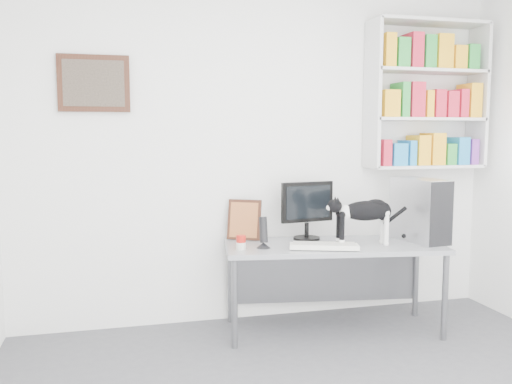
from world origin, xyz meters
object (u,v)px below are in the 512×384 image
at_px(bookshelf, 427,95).
at_px(keyboard, 324,246).
at_px(desk, 333,287).
at_px(cat, 364,222).
at_px(soup_can, 241,243).
at_px(monitor, 307,210).
at_px(leaning_print, 244,219).
at_px(speaker, 263,232).
at_px(pc_tower, 420,210).

xyz_separation_m(bookshelf, keyboard, (-1.09, -0.46, -1.14)).
height_order(desk, cat, cat).
bearing_deg(soup_can, monitor, 21.59).
xyz_separation_m(leaning_print, cat, (0.83, -0.44, 0.01)).
relative_size(keyboard, cat, 0.87).
bearing_deg(monitor, bookshelf, -3.05).
relative_size(bookshelf, speaker, 5.11).
height_order(keyboard, soup_can, soup_can).
distance_m(bookshelf, pc_tower, 1.03).
relative_size(desk, soup_can, 16.01).
height_order(keyboard, pc_tower, pc_tower).
bearing_deg(monitor, speaker, -160.71).
relative_size(keyboard, soup_can, 4.86).
bearing_deg(bookshelf, monitor, -174.28).
relative_size(leaning_print, soup_can, 3.22).
bearing_deg(leaning_print, monitor, 14.22).
xyz_separation_m(keyboard, pc_tower, (0.83, 0.08, 0.23)).
xyz_separation_m(desk, pc_tower, (0.69, -0.06, 0.59)).
height_order(bookshelf, speaker, bookshelf).
bearing_deg(bookshelf, cat, -150.39).
relative_size(monitor, leaning_print, 1.43).
bearing_deg(leaning_print, keyboard, -15.69).
bearing_deg(pc_tower, keyboard, 177.85).
distance_m(pc_tower, cat, 0.50).
distance_m(leaning_print, cat, 0.94).
bearing_deg(leaning_print, pc_tower, 11.58).
bearing_deg(pc_tower, speaker, 169.96).
distance_m(desk, monitor, 0.63).
bearing_deg(keyboard, desk, 65.56).
bearing_deg(leaning_print, desk, 0.38).
bearing_deg(monitor, cat, -51.13).
bearing_deg(leaning_print, speaker, -50.88).
distance_m(bookshelf, soup_can, 2.05).
height_order(desk, leaning_print, leaning_print).
bearing_deg(speaker, pc_tower, -8.95).
height_order(monitor, cat, monitor).
relative_size(keyboard, pc_tower, 1.01).
distance_m(bookshelf, cat, 1.31).
bearing_deg(bookshelf, leaning_print, 179.65).
bearing_deg(desk, monitor, 132.93).
height_order(bookshelf, desk, bookshelf).
bearing_deg(keyboard, pc_tower, 24.14).
relative_size(soup_can, cat, 0.18).
relative_size(bookshelf, desk, 0.75).
xyz_separation_m(desk, keyboard, (-0.13, -0.14, 0.36)).
xyz_separation_m(monitor, cat, (0.35, -0.32, -0.06)).
bearing_deg(soup_can, cat, -5.11).
bearing_deg(soup_can, desk, 1.80).
bearing_deg(keyboard, bookshelf, 41.64).
height_order(leaning_print, soup_can, leaning_print).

